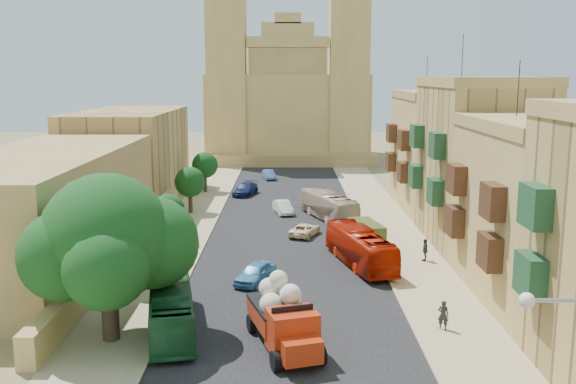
{
  "coord_description": "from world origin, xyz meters",
  "views": [
    {
      "loc": [
        -0.05,
        -28.42,
        13.98
      ],
      "look_at": [
        0.0,
        26.0,
        4.0
      ],
      "focal_mm": 40.0,
      "sensor_mm": 36.0,
      "label": 1
    }
  ],
  "objects_px": {
    "bus_cream_east": "(329,206)",
    "car_blue_a": "(255,273)",
    "olive_pickup": "(366,234)",
    "bus_green_north": "(171,306)",
    "pedestrian_a": "(443,315)",
    "car_blue_b": "(269,175)",
    "red_truck": "(284,316)",
    "bus_red_east": "(360,248)",
    "car_white_b": "(312,199)",
    "street_tree_c": "(190,182)",
    "ficus_tree": "(108,243)",
    "car_dkblue": "(245,189)",
    "church": "(288,102)",
    "street_tree_b": "(169,210)",
    "street_tree_d": "(205,165)",
    "pedestrian_c": "(425,250)",
    "car_cream": "(305,230)",
    "car_white_a": "(283,207)",
    "street_tree_a": "(135,247)"
  },
  "relations": [
    {
      "from": "car_blue_a",
      "to": "car_blue_b",
      "type": "distance_m",
      "value": 44.0
    },
    {
      "from": "pedestrian_c",
      "to": "car_cream",
      "type": "bearing_deg",
      "value": -121.65
    },
    {
      "from": "church",
      "to": "pedestrian_a",
      "type": "relative_size",
      "value": 21.62
    },
    {
      "from": "car_cream",
      "to": "street_tree_d",
      "type": "bearing_deg",
      "value": -41.31
    },
    {
      "from": "red_truck",
      "to": "bus_red_east",
      "type": "relative_size",
      "value": 0.72
    },
    {
      "from": "ficus_tree",
      "to": "street_tree_d",
      "type": "bearing_deg",
      "value": 90.76
    },
    {
      "from": "church",
      "to": "car_blue_a",
      "type": "height_order",
      "value": "church"
    },
    {
      "from": "olive_pickup",
      "to": "bus_cream_east",
      "type": "xyz_separation_m",
      "value": [
        -2.5,
        9.47,
        0.41
      ]
    },
    {
      "from": "olive_pickup",
      "to": "car_white_b",
      "type": "bearing_deg",
      "value": 103.11
    },
    {
      "from": "street_tree_d",
      "to": "bus_red_east",
      "type": "xyz_separation_m",
      "value": [
        15.35,
        -30.46,
        -1.87
      ]
    },
    {
      "from": "street_tree_c",
      "to": "bus_cream_east",
      "type": "relative_size",
      "value": 0.5
    },
    {
      "from": "bus_red_east",
      "to": "olive_pickup",
      "type": "bearing_deg",
      "value": -114.91
    },
    {
      "from": "church",
      "to": "pedestrian_a",
      "type": "xyz_separation_m",
      "value": [
        8.61,
        -73.28,
        -8.68
      ]
    },
    {
      "from": "street_tree_a",
      "to": "bus_cream_east",
      "type": "distance_m",
      "value": 25.29
    },
    {
      "from": "bus_green_north",
      "to": "car_blue_b",
      "type": "distance_m",
      "value": 52.29
    },
    {
      "from": "car_blue_a",
      "to": "car_dkblue",
      "type": "relative_size",
      "value": 0.84
    },
    {
      "from": "bus_green_north",
      "to": "car_white_b",
      "type": "xyz_separation_m",
      "value": [
        9.14,
        34.78,
        -0.66
      ]
    },
    {
      "from": "ficus_tree",
      "to": "car_dkblue",
      "type": "bearing_deg",
      "value": 83.96
    },
    {
      "from": "car_blue_b",
      "to": "pedestrian_c",
      "type": "xyz_separation_m",
      "value": [
        12.98,
        -38.84,
        0.25
      ]
    },
    {
      "from": "bus_cream_east",
      "to": "olive_pickup",
      "type": "bearing_deg",
      "value": 84.22
    },
    {
      "from": "car_blue_a",
      "to": "pedestrian_a",
      "type": "relative_size",
      "value": 2.45
    },
    {
      "from": "red_truck",
      "to": "bus_cream_east",
      "type": "bearing_deg",
      "value": 82.0
    },
    {
      "from": "street_tree_c",
      "to": "bus_cream_east",
      "type": "xyz_separation_m",
      "value": [
        14.0,
        -3.0,
        -1.86
      ]
    },
    {
      "from": "car_blue_a",
      "to": "car_blue_b",
      "type": "relative_size",
      "value": 1.08
    },
    {
      "from": "street_tree_d",
      "to": "pedestrian_c",
      "type": "height_order",
      "value": "street_tree_d"
    },
    {
      "from": "car_blue_a",
      "to": "bus_red_east",
      "type": "bearing_deg",
      "value": 51.84
    },
    {
      "from": "car_blue_a",
      "to": "church",
      "type": "bearing_deg",
      "value": 111.56
    },
    {
      "from": "car_blue_b",
      "to": "bus_cream_east",
      "type": "bearing_deg",
      "value": -87.31
    },
    {
      "from": "street_tree_b",
      "to": "car_cream",
      "type": "distance_m",
      "value": 11.93
    },
    {
      "from": "red_truck",
      "to": "olive_pickup",
      "type": "height_order",
      "value": "red_truck"
    },
    {
      "from": "church",
      "to": "bus_green_north",
      "type": "relative_size",
      "value": 3.75
    },
    {
      "from": "ficus_tree",
      "to": "car_white_b",
      "type": "bearing_deg",
      "value": 71.52
    },
    {
      "from": "street_tree_a",
      "to": "pedestrian_c",
      "type": "distance_m",
      "value": 21.55
    },
    {
      "from": "car_cream",
      "to": "car_white_b",
      "type": "height_order",
      "value": "car_white_b"
    },
    {
      "from": "street_tree_a",
      "to": "pedestrian_c",
      "type": "relative_size",
      "value": 2.5
    },
    {
      "from": "bus_green_north",
      "to": "car_blue_a",
      "type": "relative_size",
      "value": 2.36
    },
    {
      "from": "car_blue_a",
      "to": "car_white_a",
      "type": "relative_size",
      "value": 1.02
    },
    {
      "from": "bus_green_north",
      "to": "car_blue_a",
      "type": "height_order",
      "value": "bus_green_north"
    },
    {
      "from": "car_cream",
      "to": "car_blue_a",
      "type": "bearing_deg",
      "value": 94.74
    },
    {
      "from": "ficus_tree",
      "to": "car_cream",
      "type": "bearing_deg",
      "value": 64.07
    },
    {
      "from": "church",
      "to": "car_white_b",
      "type": "xyz_separation_m",
      "value": [
        2.64,
        -38.51,
        -8.83
      ]
    },
    {
      "from": "church",
      "to": "street_tree_b",
      "type": "distance_m",
      "value": 55.93
    },
    {
      "from": "street_tree_b",
      "to": "red_truck",
      "type": "distance_m",
      "value": 23.26
    },
    {
      "from": "bus_red_east",
      "to": "car_white_a",
      "type": "relative_size",
      "value": 2.43
    },
    {
      "from": "bus_cream_east",
      "to": "car_blue_a",
      "type": "height_order",
      "value": "bus_cream_east"
    },
    {
      "from": "street_tree_b",
      "to": "car_white_a",
      "type": "xyz_separation_m",
      "value": [
        9.5,
        11.6,
        -2.14
      ]
    },
    {
      "from": "car_blue_a",
      "to": "pedestrian_a",
      "type": "distance_m",
      "value": 13.55
    },
    {
      "from": "bus_green_north",
      "to": "pedestrian_a",
      "type": "xyz_separation_m",
      "value": [
        15.11,
        0.01,
        -0.51
      ]
    },
    {
      "from": "bus_red_east",
      "to": "pedestrian_a",
      "type": "xyz_separation_m",
      "value": [
        3.26,
        -12.21,
        -0.52
      ]
    },
    {
      "from": "car_white_b",
      "to": "red_truck",
      "type": "bearing_deg",
      "value": 109.01
    }
  ]
}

